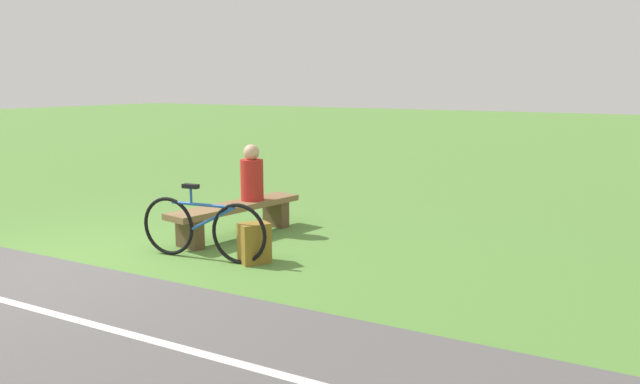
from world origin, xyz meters
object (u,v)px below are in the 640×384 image
object	(u,v)px
bench	(236,213)
backpack	(254,243)
bicycle	(203,228)
person_seated	(252,176)

from	to	relation	value
bench	backpack	world-z (taller)	backpack
backpack	bicycle	bearing A→B (deg)	-70.75
bench	backpack	bearing A→B (deg)	57.15
person_seated	backpack	xyz separation A→B (m)	(1.17, 0.91, -0.57)
person_seated	bench	bearing A→B (deg)	0.00
person_seated	bicycle	world-z (taller)	person_seated
person_seated	backpack	size ratio (longest dim) A/B	1.66
bench	bicycle	bearing A→B (deg)	27.99
backpack	person_seated	bearing A→B (deg)	-142.15
person_seated	backpack	world-z (taller)	person_seated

